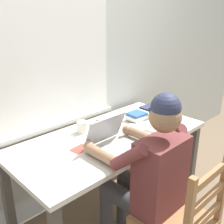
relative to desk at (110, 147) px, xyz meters
The scene contains 14 objects.
ground_plane 0.66m from the desk, ahead, with size 8.00×8.00×0.00m, color brown.
back_wall 0.78m from the desk, 90.85° to the left, with size 6.00×0.08×2.60m.
desk is the anchor object (origin of this frame).
seated_person 0.46m from the desk, 102.47° to the right, with size 0.50×0.60×1.24m.
wooden_chair 0.76m from the desk, 97.75° to the right, with size 0.42×0.42×0.94m.
laptop 0.25m from the desk, 125.72° to the right, with size 0.33×0.31×0.22m.
computer_mouse 0.32m from the desk, 59.17° to the right, with size 0.06×0.10×0.03m, color black.
coffee_mug_white 0.27m from the desk, 119.32° to the left, with size 0.12×0.08×0.09m.
coffee_mug_dark 0.55m from the desk, ahead, with size 0.12×0.08×0.10m.
coffee_mug_spare 0.18m from the desk, 91.89° to the left, with size 0.12×0.08×0.09m.
book_stack_main 0.42m from the desk, ahead, with size 0.20×0.15×0.07m.
paper_pile_near_laptop 0.42m from the desk, 16.87° to the right, with size 0.25×0.17×0.02m, color white.
paper_pile_back_corner 0.30m from the desk, 10.84° to the right, with size 0.21×0.16×0.01m, color white.
landscape_photo_print 0.31m from the desk, behind, with size 0.13×0.09×0.00m, color #C63D33.
Camera 1 is at (-1.31, -1.37, 1.67)m, focal length 43.61 mm.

